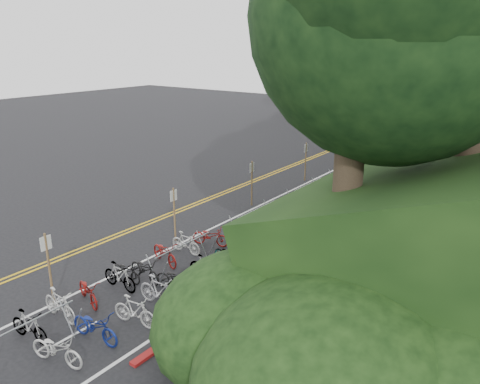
# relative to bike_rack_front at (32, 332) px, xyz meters

# --- Properties ---
(ground) EXTENTS (120.00, 120.00, 0.00)m
(ground) POSITION_rel_bike_rack_front_xyz_m (-3.26, 3.40, -0.89)
(ground) COLOR black
(ground) RESTS_ON ground
(road_markings) EXTENTS (7.47, 80.00, 0.01)m
(road_markings) POSITION_rel_bike_rack_front_xyz_m (-2.62, 13.49, -0.89)
(road_markings) COLOR gold
(road_markings) RESTS_ON ground
(red_curb) EXTENTS (0.25, 28.00, 0.10)m
(red_curb) POSITION_rel_bike_rack_front_xyz_m (2.44, 15.40, -0.84)
(red_curb) COLOR maroon
(red_curb) RESTS_ON ground
(bike_rack_front) EXTENTS (1.18, 2.66, 1.26)m
(bike_rack_front) POSITION_rel_bike_rack_front_xyz_m (0.00, 0.00, 0.00)
(bike_rack_front) COLOR #93979E
(bike_rack_front) RESTS_ON ground
(bike_racks_rest) EXTENTS (1.14, 23.00, 1.17)m
(bike_racks_rest) POSITION_rel_bike_rack_front_xyz_m (-0.26, 16.40, -0.04)
(bike_racks_rest) COLOR #93979E
(bike_racks_rest) RESTS_ON ground
(signpost_near) EXTENTS (0.08, 0.40, 2.60)m
(signpost_near) POSITION_rel_bike_rack_front_xyz_m (-2.31, 2.03, 0.59)
(signpost_near) COLOR brown
(signpost_near) RESTS_ON ground
(signposts_rest) EXTENTS (0.08, 18.40, 2.50)m
(signposts_rest) POSITION_rel_bike_rack_front_xyz_m (-2.66, 17.40, 0.54)
(signposts_rest) COLOR brown
(signposts_rest) RESTS_ON ground
(bike_front) EXTENTS (0.58, 1.52, 0.79)m
(bike_front) POSITION_rel_bike_rack_front_xyz_m (-1.51, 4.62, -0.50)
(bike_front) COLOR black
(bike_front) RESTS_ON ground
(bike_valet) EXTENTS (3.30, 10.52, 1.08)m
(bike_valet) POSITION_rel_bike_rack_front_xyz_m (-0.25, 4.25, -0.41)
(bike_valet) COLOR slate
(bike_valet) RESTS_ON ground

